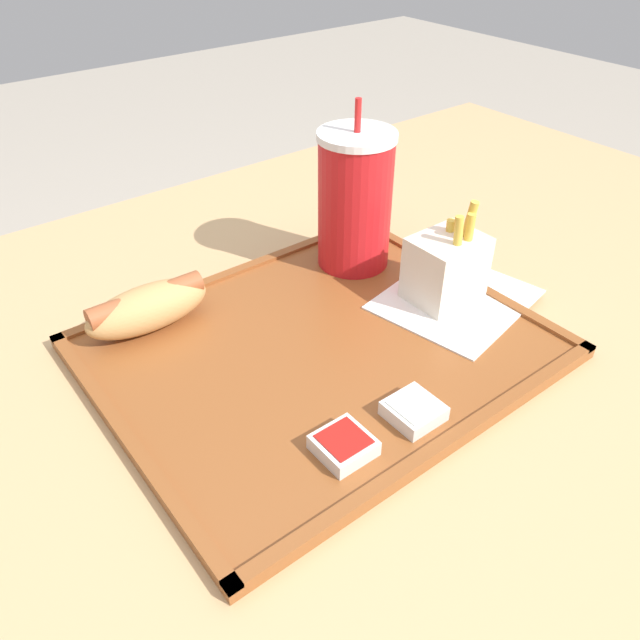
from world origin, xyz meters
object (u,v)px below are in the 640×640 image
object	(u,v)px
sauce_cup_mayo	(414,410)
hot_dog_far	(148,307)
sauce_cup_ketchup	(344,445)
soda_cup	(355,201)
fries_carton	(446,267)

from	to	relation	value
sauce_cup_mayo	hot_dog_far	bearing A→B (deg)	115.16
hot_dog_far	sauce_cup_ketchup	xyz separation A→B (m)	(0.05, -0.25, -0.02)
hot_dog_far	soda_cup	bearing A→B (deg)	-6.33
soda_cup	hot_dog_far	world-z (taller)	soda_cup
soda_cup	sauce_cup_mayo	distance (m)	0.27
hot_dog_far	fries_carton	xyz separation A→B (m)	(0.28, -0.15, 0.01)
soda_cup	sauce_cup_ketchup	bearing A→B (deg)	-131.69
soda_cup	sauce_cup_mayo	size ratio (longest dim) A/B	4.47
fries_carton	soda_cup	bearing A→B (deg)	103.26
soda_cup	hot_dog_far	bearing A→B (deg)	173.67
hot_dog_far	sauce_cup_mayo	bearing A→B (deg)	-64.84
hot_dog_far	fries_carton	size ratio (longest dim) A/B	1.15
fries_carton	sauce_cup_mayo	bearing A→B (deg)	-144.28
soda_cup	sauce_cup_mayo	world-z (taller)	soda_cup
sauce_cup_mayo	sauce_cup_ketchup	bearing A→B (deg)	174.68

